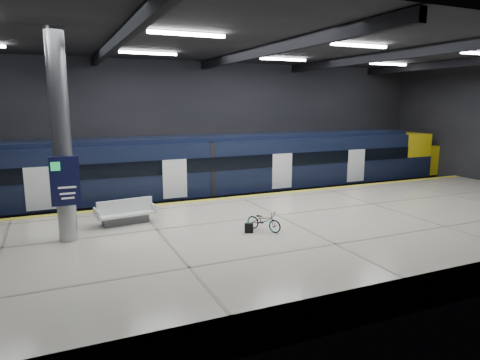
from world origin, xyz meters
TOP-DOWN VIEW (x-y plane):
  - ground at (0.00, 0.00)m, footprint 30.00×30.00m
  - room_shell at (-0.00, 0.00)m, footprint 30.10×16.10m
  - platform at (0.00, -2.50)m, footprint 30.00×11.00m
  - safety_strip at (0.00, 2.75)m, footprint 30.00×0.40m
  - rails at (0.00, 5.50)m, footprint 30.00×1.52m
  - train at (1.89, 5.50)m, footprint 29.40×2.84m
  - bench at (-5.92, 0.24)m, footprint 2.27×1.16m
  - bicycle at (-1.48, -2.71)m, footprint 1.15×1.46m
  - pannier_bag at (-2.08, -2.71)m, footprint 0.34×0.27m
  - info_column at (-8.00, -1.03)m, footprint 0.90×0.78m

SIDE VIEW (x-z plane):
  - ground at x=0.00m, z-range 0.00..0.00m
  - rails at x=0.00m, z-range 0.00..0.16m
  - platform at x=0.00m, z-range 0.00..1.10m
  - safety_strip at x=0.00m, z-range 1.10..1.11m
  - pannier_bag at x=-2.08m, z-range 1.10..1.45m
  - bench at x=-5.92m, z-range 0.96..1.92m
  - bicycle at x=-1.48m, z-range 1.10..1.84m
  - train at x=1.89m, z-range 0.16..3.95m
  - info_column at x=-8.00m, z-range 1.01..7.91m
  - room_shell at x=0.00m, z-range 1.69..9.74m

